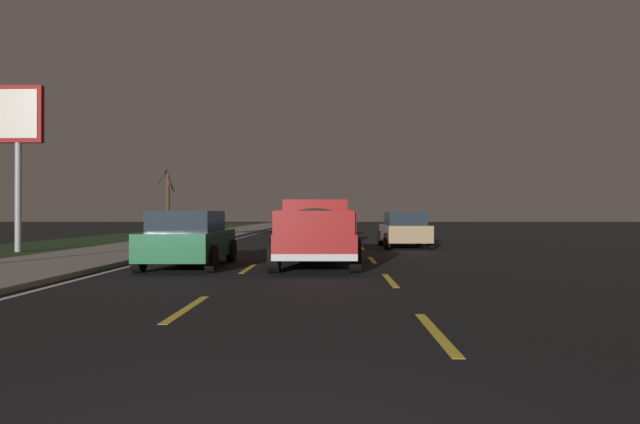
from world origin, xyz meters
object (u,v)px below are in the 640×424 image
object	(u,v)px
gas_price_sign	(18,128)
bare_tree_far	(168,200)
sedan_green	(189,238)
sedan_blue	(328,224)
sedan_black	(321,228)
sedan_tan	(404,229)
pickup_truck	(315,231)

from	to	relation	value
gas_price_sign	bare_tree_far	distance (m)	19.67
sedan_green	gas_price_sign	size ratio (longest dim) A/B	0.69
gas_price_sign	bare_tree_far	size ratio (longest dim) A/B	1.22
sedan_blue	sedan_green	size ratio (longest dim) A/B	0.99
sedan_green	sedan_black	world-z (taller)	same
sedan_tan	gas_price_sign	bearing A→B (deg)	102.13
sedan_blue	sedan_black	bearing A→B (deg)	178.00
gas_price_sign	sedan_black	bearing A→B (deg)	-61.76
pickup_truck	sedan_black	size ratio (longest dim) A/B	1.24
pickup_truck	sedan_black	bearing A→B (deg)	0.34
pickup_truck	sedan_green	size ratio (longest dim) A/B	1.23
sedan_tan	gas_price_sign	xyz separation A→B (m)	(-3.27, 15.24, 3.99)
sedan_green	gas_price_sign	world-z (taller)	gas_price_sign
sedan_blue	sedan_tan	world-z (taller)	same
bare_tree_far	pickup_truck	bearing A→B (deg)	-154.44
sedan_tan	sedan_black	distance (m)	4.72
pickup_truck	bare_tree_far	distance (m)	27.48
pickup_truck	gas_price_sign	world-z (taller)	gas_price_sign
sedan_black	sedan_blue	bearing A→B (deg)	-2.00
sedan_green	gas_price_sign	xyz separation A→B (m)	(5.69, 8.15, 3.99)
sedan_blue	sedan_tan	distance (m)	12.43
pickup_truck	sedan_blue	xyz separation A→B (m)	(20.45, -0.25, -0.20)
pickup_truck	bare_tree_far	size ratio (longest dim) A/B	1.04
sedan_black	bare_tree_far	size ratio (longest dim) A/B	0.84
sedan_blue	bare_tree_far	world-z (taller)	bare_tree_far
bare_tree_far	sedan_black	bearing A→B (deg)	-138.59
sedan_green	pickup_truck	bearing A→B (deg)	-82.23
sedan_blue	bare_tree_far	distance (m)	12.94
gas_price_sign	sedan_tan	bearing A→B (deg)	-77.87
sedan_tan	gas_price_sign	size ratio (longest dim) A/B	0.69
sedan_blue	gas_price_sign	distance (m)	19.70
pickup_truck	bare_tree_far	xyz separation A→B (m)	(24.75, 11.84, 1.51)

